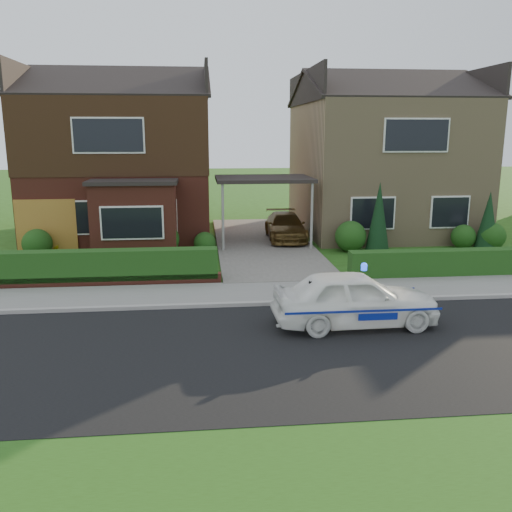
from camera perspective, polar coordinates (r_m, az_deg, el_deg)
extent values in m
plane|color=#244C14|center=(11.78, 7.03, -9.69)|extent=(120.00, 120.00, 0.00)
cube|color=black|center=(11.78, 7.03, -9.69)|extent=(60.00, 6.00, 0.02)
cube|color=#9E9993|center=(14.57, 4.39, -4.92)|extent=(60.00, 0.16, 0.12)
cube|color=slate|center=(15.56, 3.71, -3.78)|extent=(60.00, 2.00, 0.10)
cube|color=#244C14|center=(7.61, 16.14, -23.98)|extent=(60.00, 4.00, 0.01)
cube|color=#666059|center=(22.19, 0.78, 1.32)|extent=(3.80, 12.00, 0.12)
cube|color=brown|center=(24.86, -13.59, 8.82)|extent=(7.20, 8.00, 5.80)
cube|color=white|center=(21.37, -19.00, 3.82)|extent=(1.80, 0.08, 1.30)
cube|color=white|center=(20.87, -10.49, 4.11)|extent=(1.60, 0.08, 1.30)
cube|color=white|center=(20.83, -15.27, 12.15)|extent=(2.60, 0.08, 1.30)
cube|color=black|center=(24.81, -13.77, 12.16)|extent=(7.26, 8.06, 2.90)
cube|color=brown|center=(20.29, -12.66, 3.62)|extent=(3.00, 1.40, 2.70)
cube|color=black|center=(20.11, -12.86, 7.61)|extent=(3.20, 1.60, 0.14)
cube|color=tan|center=(26.01, 12.97, 9.02)|extent=(7.20, 8.00, 5.80)
cube|color=white|center=(21.87, 12.18, 4.43)|extent=(1.80, 0.08, 1.30)
cube|color=white|center=(23.04, 19.72, 4.38)|extent=(1.60, 0.08, 1.30)
cube|color=white|center=(22.19, 16.53, 12.09)|extent=(2.60, 0.08, 1.30)
cube|color=black|center=(21.81, 0.80, 8.13)|extent=(3.80, 3.00, 0.14)
cylinder|color=gray|center=(20.45, -3.51, 3.98)|extent=(0.10, 0.10, 2.70)
cylinder|color=gray|center=(20.87, 5.89, 4.12)|extent=(0.10, 0.10, 2.70)
cube|color=#925C1F|center=(21.61, -21.18, 2.81)|extent=(2.20, 0.10, 2.10)
cube|color=brown|center=(16.79, -16.94, -2.61)|extent=(7.70, 0.25, 0.36)
cube|color=#1A3912|center=(16.98, -16.81, -3.06)|extent=(7.50, 0.55, 0.90)
cube|color=#1A3912|center=(18.54, 21.03, -2.06)|extent=(7.50, 0.55, 0.80)
sphere|color=#1A3912|center=(21.34, -22.03, 1.22)|extent=(1.08, 1.08, 1.08)
sphere|color=#1A3912|center=(20.31, -9.94, 1.77)|extent=(1.32, 1.32, 1.32)
sphere|color=#1A3912|center=(20.60, -5.42, 1.38)|extent=(0.84, 0.84, 0.84)
sphere|color=#1A3912|center=(21.16, 9.93, 2.05)|extent=(1.20, 1.20, 1.20)
sphere|color=#1A3912|center=(22.94, 20.99, 1.91)|extent=(0.96, 0.96, 0.96)
sphere|color=#1A3912|center=(23.14, 23.54, 1.93)|extent=(1.08, 1.08, 1.08)
cone|color=black|center=(21.14, 12.77, 3.84)|extent=(0.90, 0.90, 2.60)
cone|color=black|center=(22.95, 23.23, 3.30)|extent=(0.90, 0.90, 2.20)
imported|color=white|center=(13.03, 10.37, -4.47)|extent=(1.68, 3.93, 1.33)
sphere|color=#193FF2|center=(12.89, 11.33, -1.28)|extent=(0.17, 0.17, 0.17)
cube|color=navy|center=(12.33, 11.37, -5.78)|extent=(3.58, 0.01, 0.05)
cube|color=navy|center=(13.77, 9.45, -3.72)|extent=(3.58, 0.01, 0.05)
ellipsoid|color=black|center=(12.61, 5.77, -3.64)|extent=(0.22, 0.17, 0.21)
sphere|color=white|center=(12.55, 5.89, -3.76)|extent=(0.11, 0.11, 0.11)
sphere|color=black|center=(12.55, 5.89, -3.05)|extent=(0.13, 0.13, 0.13)
cone|color=black|center=(12.53, 5.69, -2.76)|extent=(0.04, 0.04, 0.05)
cone|color=black|center=(12.55, 6.09, -2.75)|extent=(0.04, 0.04, 0.05)
imported|color=brown|center=(22.76, 3.12, 3.14)|extent=(1.62, 3.78, 1.09)
imported|color=gray|center=(17.80, -22.01, -1.32)|extent=(0.53, 0.46, 0.85)
imported|color=gray|center=(19.71, -20.50, -0.03)|extent=(0.53, 0.52, 0.76)
imported|color=gray|center=(17.53, -18.50, -1.33)|extent=(0.47, 0.47, 0.80)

